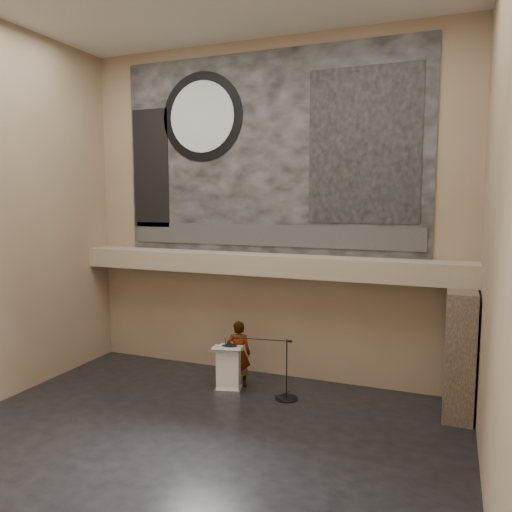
% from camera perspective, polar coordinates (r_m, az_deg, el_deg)
% --- Properties ---
extents(floor, '(10.00, 10.00, 0.00)m').
position_cam_1_polar(floor, '(10.17, -7.06, -20.26)').
color(floor, black).
rests_on(floor, ground).
extents(wall_back, '(10.00, 0.02, 8.50)m').
position_cam_1_polar(wall_back, '(12.73, 1.32, 5.09)').
color(wall_back, '#897057').
rests_on(wall_back, floor).
extents(wall_front, '(10.00, 0.02, 8.50)m').
position_cam_1_polar(wall_front, '(5.91, -26.54, 2.63)').
color(wall_front, '#897057').
rests_on(wall_front, floor).
extents(wall_right, '(0.02, 8.00, 8.50)m').
position_cam_1_polar(wall_right, '(7.98, 25.92, 3.51)').
color(wall_right, '#897057').
rests_on(wall_right, floor).
extents(soffit, '(10.00, 0.80, 0.50)m').
position_cam_1_polar(soffit, '(12.46, 0.67, -0.94)').
color(soffit, gray).
rests_on(soffit, wall_back).
extents(sprinkler_left, '(0.04, 0.04, 0.06)m').
position_cam_1_polar(sprinkler_left, '(13.10, -5.96, -1.84)').
color(sprinkler_left, '#B2893D').
rests_on(sprinkler_left, soffit).
extents(sprinkler_right, '(0.04, 0.04, 0.06)m').
position_cam_1_polar(sprinkler_right, '(11.92, 9.17, -2.74)').
color(sprinkler_right, '#B2893D').
rests_on(sprinkler_right, soffit).
extents(banner, '(8.00, 0.05, 5.00)m').
position_cam_1_polar(banner, '(12.75, 1.30, 11.61)').
color(banner, black).
rests_on(banner, wall_back).
extents(banner_text_strip, '(7.76, 0.02, 0.55)m').
position_cam_1_polar(banner_text_strip, '(12.69, 1.21, 2.37)').
color(banner_text_strip, '#303030').
rests_on(banner_text_strip, banner).
extents(banner_clock_rim, '(2.30, 0.02, 2.30)m').
position_cam_1_polar(banner_clock_rim, '(13.56, -6.19, 15.54)').
color(banner_clock_rim, black).
rests_on(banner_clock_rim, banner).
extents(banner_clock_face, '(1.84, 0.02, 1.84)m').
position_cam_1_polar(banner_clock_face, '(13.54, -6.23, 15.55)').
color(banner_clock_face, silver).
rests_on(banner_clock_face, banner).
extents(banner_building_print, '(2.60, 0.02, 3.60)m').
position_cam_1_polar(banner_building_print, '(12.10, 12.21, 12.21)').
color(banner_building_print, black).
rests_on(banner_building_print, banner).
extents(banner_brick_print, '(1.10, 0.02, 3.20)m').
position_cam_1_polar(banner_brick_print, '(14.22, -11.92, 9.74)').
color(banner_brick_print, black).
rests_on(banner_brick_print, banner).
extents(stone_pier, '(0.60, 1.40, 2.70)m').
position_cam_1_polar(stone_pier, '(11.56, 22.25, -10.16)').
color(stone_pier, '#44372A').
rests_on(stone_pier, floor).
extents(lectern, '(0.79, 0.64, 1.13)m').
position_cam_1_polar(lectern, '(12.21, -3.17, -12.69)').
color(lectern, silver).
rests_on(lectern, floor).
extents(binder, '(0.36, 0.32, 0.04)m').
position_cam_1_polar(binder, '(11.99, -3.05, -10.23)').
color(binder, black).
rests_on(binder, lectern).
extents(papers, '(0.20, 0.27, 0.00)m').
position_cam_1_polar(papers, '(12.10, -3.75, -10.14)').
color(papers, silver).
rests_on(papers, lectern).
extents(speaker_person, '(0.67, 0.52, 1.62)m').
position_cam_1_polar(speaker_person, '(12.45, -2.00, -11.06)').
color(speaker_person, white).
rests_on(speaker_person, floor).
extents(mic_stand, '(1.52, 0.52, 1.40)m').
position_cam_1_polar(mic_stand, '(11.88, 3.27, -15.02)').
color(mic_stand, black).
rests_on(mic_stand, floor).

